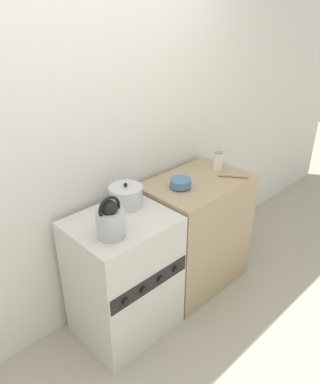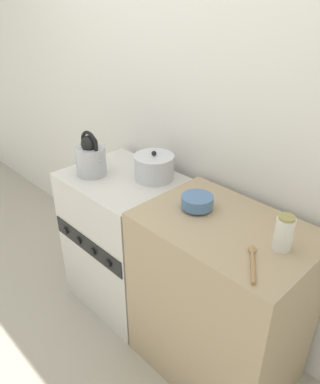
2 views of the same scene
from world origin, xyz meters
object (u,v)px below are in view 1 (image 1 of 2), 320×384
object	(u,v)px
kettle	(111,221)
enamel_bowl	(181,183)
stove	(124,276)
cooking_pot	(126,196)
storage_jar	(218,161)

from	to	relation	value
kettle	enamel_bowl	world-z (taller)	kettle
stove	enamel_bowl	size ratio (longest dim) A/B	5.96
cooking_pot	storage_jar	world-z (taller)	storage_jar
cooking_pot	storage_jar	bearing A→B (deg)	-6.52
enamel_bowl	storage_jar	xyz separation A→B (m)	(0.45, 0.01, 0.04)
enamel_bowl	storage_jar	size ratio (longest dim) A/B	0.99
kettle	enamel_bowl	xyz separation A→B (m)	(0.71, 0.11, -0.04)
kettle	storage_jar	size ratio (longest dim) A/B	1.70
cooking_pot	enamel_bowl	distance (m)	0.43
cooking_pot	stove	bearing A→B (deg)	-140.61
kettle	cooking_pot	bearing A→B (deg)	36.69
stove	enamel_bowl	distance (m)	0.77
enamel_bowl	kettle	bearing A→B (deg)	-171.32
cooking_pot	storage_jar	distance (m)	0.87
stove	storage_jar	distance (m)	1.16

